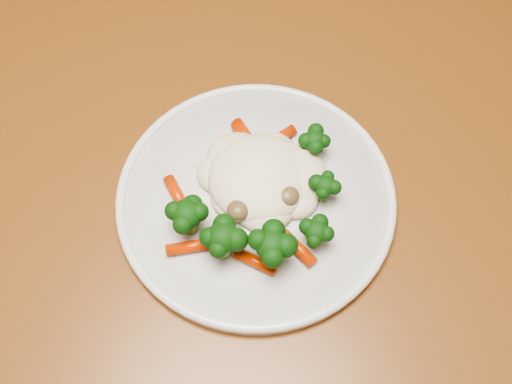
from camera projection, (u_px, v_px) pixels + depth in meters
dining_table at (224, 164)px, 0.78m from camera, size 1.43×1.07×0.75m
plate at (256, 199)px, 0.65m from camera, size 0.28×0.28×0.01m
meal at (258, 193)px, 0.62m from camera, size 0.18×0.18×0.05m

